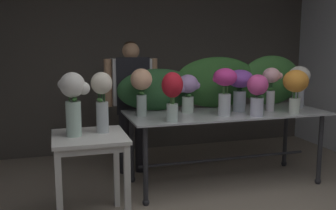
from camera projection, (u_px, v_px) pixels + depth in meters
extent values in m
plane|color=gray|center=(191.00, 187.00, 4.16)|extent=(7.52, 7.52, 0.00)
cube|color=#4C4742|center=(152.00, 55.00, 5.55)|extent=(5.05, 0.12, 2.77)
cube|color=silver|center=(226.00, 113.00, 4.15)|extent=(2.17, 0.86, 0.02)
cylinder|color=#2D2D33|center=(146.00, 166.00, 3.62)|extent=(0.05, 0.05, 0.79)
sphere|color=#2D2D33|center=(146.00, 202.00, 3.68)|extent=(0.07, 0.07, 0.07)
cylinder|color=#2D2D33|center=(320.00, 149.00, 4.18)|extent=(0.05, 0.05, 0.79)
sphere|color=#2D2D33|center=(318.00, 181.00, 4.24)|extent=(0.07, 0.07, 0.07)
cylinder|color=#2D2D33|center=(132.00, 148.00, 4.24)|extent=(0.05, 0.05, 0.79)
sphere|color=#2D2D33|center=(132.00, 179.00, 4.30)|extent=(0.07, 0.07, 0.07)
cylinder|color=#2D2D33|center=(285.00, 136.00, 4.80)|extent=(0.05, 0.05, 0.79)
sphere|color=#2D2D33|center=(284.00, 163.00, 4.86)|extent=(0.07, 0.07, 0.07)
cylinder|color=#2D2D33|center=(225.00, 159.00, 4.23)|extent=(1.97, 0.03, 0.03)
cube|color=white|center=(89.00, 137.00, 3.20)|extent=(0.61, 0.64, 0.03)
cube|color=white|center=(90.00, 142.00, 3.21)|extent=(0.55, 0.58, 0.06)
cube|color=white|center=(59.00, 197.00, 2.93)|extent=(0.05, 0.05, 0.76)
cube|color=white|center=(127.00, 190.00, 3.08)|extent=(0.05, 0.05, 0.76)
cube|color=white|center=(58.00, 174.00, 3.46)|extent=(0.05, 0.05, 0.76)
cube|color=white|center=(116.00, 168.00, 3.61)|extent=(0.05, 0.05, 0.76)
cylinder|color=#232328|center=(124.00, 139.00, 4.54)|extent=(0.12, 0.12, 0.84)
cylinder|color=#232328|center=(140.00, 138.00, 4.60)|extent=(0.12, 0.12, 0.84)
cube|color=silver|center=(131.00, 82.00, 4.46)|extent=(0.46, 0.22, 0.53)
cube|color=black|center=(133.00, 86.00, 4.36)|extent=(0.39, 0.02, 0.65)
cylinder|color=tan|center=(108.00, 83.00, 4.38)|extent=(0.09, 0.09, 0.55)
cylinder|color=tan|center=(154.00, 82.00, 4.54)|extent=(0.09, 0.09, 0.55)
sphere|color=tan|center=(131.00, 51.00, 4.40)|extent=(0.20, 0.20, 0.20)
ellipsoid|color=black|center=(130.00, 45.00, 4.41)|extent=(0.15, 0.15, 0.09)
ellipsoid|color=#28562D|center=(158.00, 90.00, 4.20)|extent=(0.91, 0.25, 0.46)
ellipsoid|color=#2D6028|center=(217.00, 82.00, 4.40)|extent=(1.06, 0.23, 0.58)
ellipsoid|color=#387033|center=(271.00, 80.00, 4.60)|extent=(0.81, 0.23, 0.59)
cylinder|color=silver|center=(172.00, 113.00, 3.63)|extent=(0.11, 0.11, 0.17)
cylinder|color=#9EBCB2|center=(172.00, 117.00, 3.64)|extent=(0.10, 0.10, 0.07)
cylinder|color=#477F3D|center=(174.00, 106.00, 3.63)|extent=(0.01, 0.01, 0.27)
cylinder|color=#477F3D|center=(172.00, 106.00, 3.64)|extent=(0.01, 0.01, 0.27)
cylinder|color=#477F3D|center=(171.00, 107.00, 3.61)|extent=(0.01, 0.01, 0.27)
cylinder|color=#477F3D|center=(173.00, 107.00, 3.59)|extent=(0.01, 0.01, 0.27)
ellipsoid|color=red|center=(172.00, 85.00, 3.59)|extent=(0.20, 0.20, 0.24)
sphere|color=red|center=(167.00, 84.00, 3.55)|extent=(0.06, 0.06, 0.06)
sphere|color=red|center=(178.00, 85.00, 3.61)|extent=(0.08, 0.08, 0.08)
cylinder|color=silver|center=(224.00, 105.00, 3.92)|extent=(0.13, 0.13, 0.23)
cylinder|color=#9EBCB2|center=(224.00, 111.00, 3.93)|extent=(0.12, 0.12, 0.09)
cylinder|color=#477F3D|center=(227.00, 99.00, 3.91)|extent=(0.01, 0.01, 0.33)
cylinder|color=#477F3D|center=(223.00, 98.00, 3.93)|extent=(0.01, 0.01, 0.33)
cylinder|color=#477F3D|center=(224.00, 99.00, 3.89)|extent=(0.01, 0.01, 0.33)
ellipsoid|color=#D1338E|center=(225.00, 77.00, 3.87)|extent=(0.24, 0.24, 0.18)
sphere|color=#D1338E|center=(216.00, 79.00, 3.87)|extent=(0.07, 0.07, 0.07)
sphere|color=#D1338E|center=(231.00, 77.00, 3.91)|extent=(0.08, 0.08, 0.08)
cylinder|color=silver|center=(294.00, 106.00, 4.04)|extent=(0.11, 0.11, 0.16)
cylinder|color=#9EBCB2|center=(294.00, 110.00, 4.05)|extent=(0.11, 0.11, 0.07)
cylinder|color=#387033|center=(297.00, 100.00, 4.04)|extent=(0.01, 0.01, 0.26)
cylinder|color=#387033|center=(293.00, 100.00, 4.04)|extent=(0.01, 0.01, 0.26)
cylinder|color=#387033|center=(294.00, 100.00, 4.01)|extent=(0.01, 0.01, 0.26)
ellipsoid|color=orange|center=(296.00, 81.00, 4.00)|extent=(0.26, 0.26, 0.24)
sphere|color=orange|center=(289.00, 84.00, 3.99)|extent=(0.06, 0.06, 0.06)
sphere|color=orange|center=(304.00, 85.00, 4.02)|extent=(0.06, 0.06, 0.06)
cylinder|color=silver|center=(270.00, 101.00, 4.18)|extent=(0.09, 0.09, 0.22)
cylinder|color=#9EBCB2|center=(270.00, 106.00, 4.19)|extent=(0.09, 0.09, 0.09)
cylinder|color=#28562D|center=(272.00, 95.00, 4.17)|extent=(0.01, 0.01, 0.33)
cylinder|color=#28562D|center=(269.00, 95.00, 4.19)|extent=(0.01, 0.01, 0.33)
cylinder|color=#28562D|center=(270.00, 95.00, 4.16)|extent=(0.01, 0.01, 0.33)
ellipsoid|color=#EFB2BC|center=(271.00, 75.00, 4.14)|extent=(0.19, 0.19, 0.17)
sphere|color=#EFB2BC|center=(266.00, 78.00, 4.12)|extent=(0.07, 0.07, 0.07)
sphere|color=#EFB2BC|center=(280.00, 76.00, 4.14)|extent=(0.07, 0.07, 0.07)
ellipsoid|color=#2D6028|center=(271.00, 89.00, 4.15)|extent=(0.10, 0.09, 0.03)
cylinder|color=silver|center=(257.00, 107.00, 3.90)|extent=(0.13, 0.13, 0.19)
cylinder|color=#9EBCB2|center=(257.00, 112.00, 3.91)|extent=(0.12, 0.12, 0.08)
cylinder|color=#2D6028|center=(258.00, 103.00, 3.90)|extent=(0.01, 0.01, 0.25)
cylinder|color=#2D6028|center=(256.00, 103.00, 3.92)|extent=(0.01, 0.01, 0.25)
cylinder|color=#2D6028|center=(254.00, 103.00, 3.88)|extent=(0.01, 0.01, 0.25)
cylinder|color=#2D6028|center=(259.00, 104.00, 3.86)|extent=(0.01, 0.01, 0.25)
ellipsoid|color=#E54C9E|center=(258.00, 85.00, 3.86)|extent=(0.21, 0.21, 0.21)
sphere|color=#E54C9E|center=(262.00, 82.00, 3.90)|extent=(0.07, 0.07, 0.07)
ellipsoid|color=#28562D|center=(260.00, 96.00, 3.85)|extent=(0.05, 0.10, 0.03)
cylinder|color=silver|center=(188.00, 105.00, 4.09)|extent=(0.13, 0.13, 0.17)
cylinder|color=#9EBCB2|center=(188.00, 109.00, 4.10)|extent=(0.12, 0.12, 0.07)
cylinder|color=#2D6028|center=(191.00, 100.00, 4.10)|extent=(0.01, 0.01, 0.24)
cylinder|color=#2D6028|center=(186.00, 100.00, 4.10)|extent=(0.01, 0.01, 0.24)
cylinder|color=#2D6028|center=(187.00, 101.00, 4.07)|extent=(0.01, 0.01, 0.24)
ellipsoid|color=#B28ED1|center=(188.00, 84.00, 4.06)|extent=(0.22, 0.22, 0.20)
sphere|color=#B28ED1|center=(182.00, 87.00, 4.02)|extent=(0.11, 0.11, 0.11)
sphere|color=#B28ED1|center=(196.00, 86.00, 4.06)|extent=(0.09, 0.09, 0.09)
ellipsoid|color=#387033|center=(189.00, 95.00, 4.04)|extent=(0.07, 0.11, 0.03)
cylinder|color=silver|center=(142.00, 105.00, 3.89)|extent=(0.10, 0.10, 0.22)
cylinder|color=#9EBCB2|center=(142.00, 111.00, 3.90)|extent=(0.09, 0.09, 0.09)
cylinder|color=#2D6028|center=(144.00, 100.00, 3.88)|extent=(0.01, 0.01, 0.30)
cylinder|color=#2D6028|center=(140.00, 100.00, 3.89)|extent=(0.01, 0.01, 0.30)
cylinder|color=#2D6028|center=(141.00, 101.00, 3.87)|extent=(0.01, 0.01, 0.30)
ellipsoid|color=#F4B78E|center=(141.00, 79.00, 3.84)|extent=(0.22, 0.22, 0.22)
sphere|color=#F4B78E|center=(147.00, 76.00, 3.85)|extent=(0.08, 0.08, 0.08)
ellipsoid|color=#387033|center=(141.00, 93.00, 3.84)|extent=(0.07, 0.11, 0.03)
cylinder|color=silver|center=(239.00, 101.00, 4.16)|extent=(0.14, 0.14, 0.22)
cylinder|color=#9EBCB2|center=(239.00, 107.00, 4.17)|extent=(0.13, 0.13, 0.09)
cylinder|color=#28562D|center=(241.00, 97.00, 4.17)|extent=(0.01, 0.01, 0.29)
cylinder|color=#28562D|center=(238.00, 97.00, 4.18)|extent=(0.01, 0.01, 0.29)
cylinder|color=#28562D|center=(237.00, 97.00, 4.14)|extent=(0.01, 0.01, 0.29)
cylinder|color=#28562D|center=(241.00, 98.00, 4.13)|extent=(0.01, 0.01, 0.29)
ellipsoid|color=purple|center=(240.00, 79.00, 4.12)|extent=(0.29, 0.29, 0.20)
sphere|color=purple|center=(230.00, 77.00, 4.08)|extent=(0.10, 0.10, 0.10)
ellipsoid|color=#28562D|center=(240.00, 89.00, 4.13)|extent=(0.07, 0.11, 0.03)
cylinder|color=silver|center=(298.00, 97.00, 4.41)|extent=(0.13, 0.13, 0.23)
cylinder|color=#9EBCB2|center=(298.00, 103.00, 4.42)|extent=(0.12, 0.12, 0.10)
cylinder|color=#2D6028|center=(300.00, 94.00, 4.41)|extent=(0.01, 0.01, 0.30)
cylinder|color=#2D6028|center=(297.00, 94.00, 4.43)|extent=(0.01, 0.01, 0.30)
cylinder|color=#2D6028|center=(297.00, 94.00, 4.39)|extent=(0.01, 0.01, 0.30)
cylinder|color=#2D6028|center=(300.00, 94.00, 4.37)|extent=(0.01, 0.01, 0.30)
ellipsoid|color=white|center=(299.00, 75.00, 4.37)|extent=(0.24, 0.24, 0.21)
sphere|color=white|center=(295.00, 78.00, 4.35)|extent=(0.10, 0.10, 0.10)
ellipsoid|color=#477F3D|center=(298.00, 86.00, 4.41)|extent=(0.11, 0.07, 0.03)
cylinder|color=silver|center=(74.00, 119.00, 3.14)|extent=(0.13, 0.13, 0.29)
cylinder|color=#9EBCB2|center=(74.00, 128.00, 3.16)|extent=(0.12, 0.12, 0.12)
cylinder|color=#477F3D|center=(76.00, 114.00, 3.14)|extent=(0.01, 0.01, 0.36)
cylinder|color=#477F3D|center=(74.00, 113.00, 3.15)|extent=(0.01, 0.01, 0.36)
cylinder|color=#477F3D|center=(70.00, 114.00, 3.14)|extent=(0.01, 0.01, 0.36)
cylinder|color=#477F3D|center=(74.00, 114.00, 3.11)|extent=(0.01, 0.01, 0.36)
ellipsoid|color=white|center=(72.00, 85.00, 3.10)|extent=(0.20, 0.20, 0.21)
sphere|color=white|center=(63.00, 84.00, 3.10)|extent=(0.09, 0.09, 0.09)
sphere|color=white|center=(83.00, 88.00, 3.12)|extent=(0.11, 0.11, 0.11)
ellipsoid|color=#2D6028|center=(74.00, 99.00, 3.10)|extent=(0.06, 0.11, 0.03)
cylinder|color=silver|center=(102.00, 117.00, 3.27)|extent=(0.11, 0.11, 0.27)
cylinder|color=#9EBCB2|center=(103.00, 126.00, 3.29)|extent=(0.10, 0.10, 0.11)
cylinder|color=#28562D|center=(105.00, 111.00, 3.27)|extent=(0.01, 0.01, 0.36)
cylinder|color=#28562D|center=(102.00, 110.00, 3.28)|extent=(0.01, 0.01, 0.36)
cylinder|color=#28562D|center=(99.00, 111.00, 3.26)|extent=(0.01, 0.01, 0.36)
cylinder|color=#28562D|center=(102.00, 111.00, 3.25)|extent=(0.01, 0.01, 0.36)
ellipsoid|color=silver|center=(101.00, 83.00, 3.23)|extent=(0.18, 0.18, 0.19)
sphere|color=silver|center=(109.00, 87.00, 3.24)|extent=(0.05, 0.05, 0.05)
ellipsoid|color=#477F3D|center=(100.00, 100.00, 3.22)|extent=(0.07, 0.11, 0.03)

